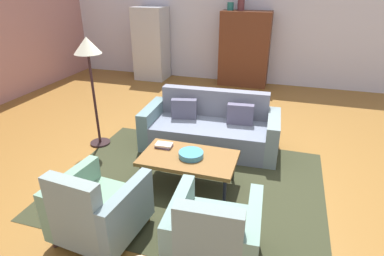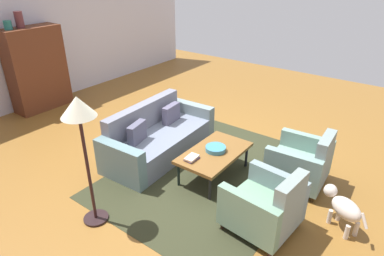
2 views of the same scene
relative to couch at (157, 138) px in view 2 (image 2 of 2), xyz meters
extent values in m
plane|color=brown|center=(0.13, -0.49, -0.29)|extent=(11.97, 11.97, 0.00)
cube|color=silver|center=(0.13, 3.80, 1.11)|extent=(9.98, 0.12, 2.80)
cube|color=#2F321F|center=(0.00, -1.14, -0.28)|extent=(3.40, 2.60, 0.01)
cube|color=slate|center=(0.00, -0.09, -0.08)|extent=(1.78, 0.98, 0.42)
cube|color=slate|center=(-0.01, 0.27, 0.14)|extent=(1.75, 0.26, 0.86)
cube|color=slate|center=(0.96, -0.04, 0.02)|extent=(0.22, 0.91, 0.62)
cube|color=slate|center=(-0.95, -0.13, 0.02)|extent=(0.22, 0.91, 0.62)
cube|color=#555169|center=(0.45, 0.04, 0.29)|extent=(0.41, 0.16, 0.32)
cube|color=#515065|center=(-0.45, -0.01, 0.29)|extent=(0.42, 0.21, 0.32)
cylinder|color=black|center=(-0.53, -0.91, -0.10)|extent=(0.04, 0.04, 0.38)
cylinder|color=black|center=(0.53, -0.91, -0.10)|extent=(0.04, 0.04, 0.38)
cylinder|color=black|center=(-0.53, -1.47, -0.10)|extent=(0.04, 0.04, 0.38)
cylinder|color=black|center=(0.53, -1.47, -0.10)|extent=(0.04, 0.04, 0.38)
cube|color=brown|center=(0.00, -1.19, 0.12)|extent=(1.20, 0.70, 0.05)
cylinder|color=black|center=(-0.90, -1.92, -0.24)|extent=(0.05, 0.05, 0.10)
cylinder|color=#3D2D14|center=(-0.23, -1.98, -0.24)|extent=(0.05, 0.05, 0.10)
cylinder|color=#3C2620|center=(-0.97, -2.59, -0.24)|extent=(0.05, 0.05, 0.10)
cylinder|color=black|center=(-0.29, -2.66, -0.24)|extent=(0.05, 0.05, 0.10)
cube|color=gray|center=(-0.60, -2.29, -0.04)|extent=(0.63, 0.85, 0.30)
cube|color=gray|center=(-0.63, -2.61, 0.20)|extent=(0.57, 0.19, 0.78)
cube|color=gray|center=(-0.93, -2.25, 0.09)|extent=(0.20, 0.81, 0.56)
cube|color=slate|center=(-0.26, -2.32, 0.09)|extent=(0.20, 0.81, 0.56)
cylinder|color=#3A1E1F|center=(0.24, -1.97, -0.24)|extent=(0.05, 0.05, 0.10)
cylinder|color=#2F2316|center=(0.92, -1.93, -0.24)|extent=(0.05, 0.05, 0.10)
cylinder|color=black|center=(0.28, -2.65, -0.24)|extent=(0.05, 0.05, 0.10)
cylinder|color=#332319|center=(0.96, -2.61, -0.24)|extent=(0.05, 0.05, 0.10)
cube|color=gray|center=(0.60, -2.29, -0.04)|extent=(0.61, 0.83, 0.30)
cube|color=gray|center=(0.62, -2.62, 0.20)|extent=(0.57, 0.17, 0.78)
cube|color=gray|center=(0.26, -2.31, 0.09)|extent=(0.17, 0.81, 0.56)
cube|color=gray|center=(0.94, -2.27, 0.09)|extent=(0.17, 0.81, 0.56)
cylinder|color=teal|center=(0.04, -1.19, 0.18)|extent=(0.31, 0.31, 0.07)
cube|color=#564460|center=(-0.39, -1.05, 0.16)|extent=(0.22, 0.16, 0.02)
cube|color=beige|center=(-0.39, -1.05, 0.18)|extent=(0.23, 0.15, 0.03)
cube|color=#5D2E1A|center=(-0.03, 3.45, 0.61)|extent=(1.20, 0.50, 1.80)
cube|color=#3F3218|center=(-0.33, 3.71, 0.61)|extent=(0.56, 0.01, 1.51)
cube|color=#402B20|center=(0.27, 3.71, 0.61)|extent=(0.56, 0.01, 1.51)
cylinder|color=#226A63|center=(-0.43, 3.45, 1.60)|extent=(0.16, 0.16, 0.18)
cylinder|color=brown|center=(-0.18, 3.45, 1.68)|extent=(0.16, 0.16, 0.33)
cylinder|color=black|center=(-1.75, -0.50, -0.27)|extent=(0.32, 0.32, 0.03)
cylinder|color=#2F1A1C|center=(-1.75, -0.50, 0.47)|extent=(0.04, 0.04, 1.45)
cone|color=beige|center=(-1.75, -0.50, 1.31)|extent=(0.40, 0.40, 0.24)
cylinder|color=beige|center=(0.00, -2.96, -0.19)|extent=(0.06, 0.06, 0.20)
cylinder|color=beige|center=(0.12, -3.04, -0.19)|extent=(0.06, 0.06, 0.20)
cylinder|color=beige|center=(-0.16, -3.21, -0.19)|extent=(0.06, 0.06, 0.20)
cylinder|color=beige|center=(-0.04, -3.29, -0.19)|extent=(0.06, 0.06, 0.20)
ellipsoid|color=beige|center=(-0.02, -3.13, 0.03)|extent=(0.43, 0.48, 0.24)
sphere|color=beige|center=(0.14, -2.88, 0.10)|extent=(0.17, 0.17, 0.17)
cylinder|color=beige|center=(-0.16, -3.36, 0.07)|extent=(0.10, 0.13, 0.17)
camera|label=1|loc=(1.07, -4.48, 2.16)|focal=29.63mm
camera|label=2|loc=(-3.71, -3.53, 2.75)|focal=31.30mm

